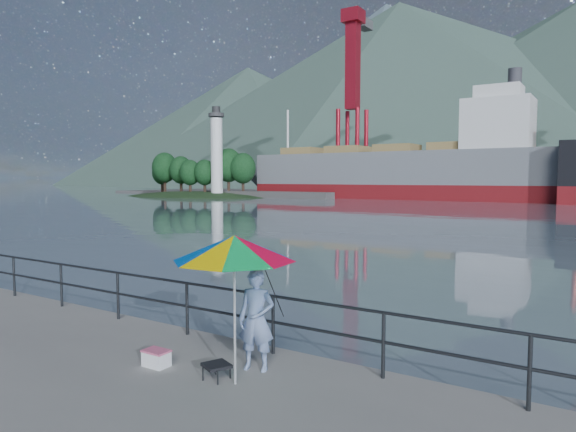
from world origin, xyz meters
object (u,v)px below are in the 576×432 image
object	(u,v)px
fisherman	(256,320)
bulk_carrier	(406,170)
beach_umbrella	(234,248)
cooler_bag	(156,359)

from	to	relation	value
fisherman	bulk_carrier	distance (m)	74.38
beach_umbrella	bulk_carrier	size ratio (longest dim) A/B	0.05
fisherman	bulk_carrier	world-z (taller)	bulk_carrier
beach_umbrella	cooler_bag	distance (m)	2.41
fisherman	beach_umbrella	distance (m)	1.36
beach_umbrella	fisherman	bearing A→B (deg)	96.98
fisherman	cooler_bag	xyz separation A→B (m)	(-1.43, -0.75, -0.68)
cooler_bag	bulk_carrier	world-z (taller)	bulk_carrier
fisherman	bulk_carrier	xyz separation A→B (m)	(-22.94, 70.67, 3.39)
beach_umbrella	bulk_carrier	distance (m)	74.96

